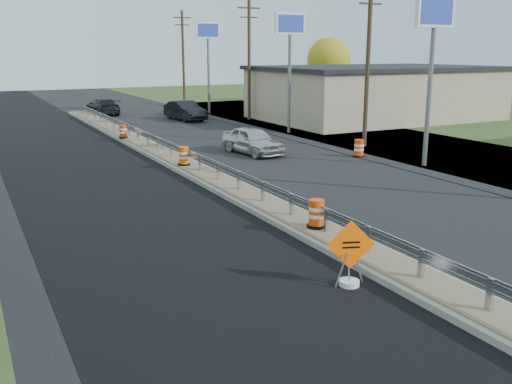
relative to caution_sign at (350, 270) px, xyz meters
name	(u,v)px	position (x,y,z in m)	size (l,w,h in m)	color
ground	(263,207)	(1.51, 7.21, -0.41)	(140.00, 140.00, 0.00)	black
milled_overlay	(84,169)	(-2.89, 17.21, -0.41)	(7.20, 120.00, 0.01)	black
median	(185,165)	(1.51, 15.21, -0.30)	(1.60, 55.00, 0.23)	gray
guardrail	(178,150)	(1.51, 16.21, 0.31)	(0.10, 46.15, 0.72)	silver
retail_building_near	(375,92)	(22.49, 27.21, 1.74)	(18.50, 12.50, 4.27)	tan
pylon_sign_south	(434,28)	(12.01, 10.21, 6.06)	(2.20, 0.30, 7.90)	slate
pylon_sign_mid	(290,35)	(12.01, 23.21, 6.06)	(2.20, 0.30, 7.90)	slate
pylon_sign_north	(208,39)	(12.01, 37.21, 6.06)	(2.20, 0.30, 7.90)	slate
utility_pole_smid	(368,60)	(13.01, 16.21, 4.52)	(1.90, 0.26, 9.40)	#473523
utility_pole_nmid	(249,58)	(13.01, 31.21, 4.52)	(1.90, 0.26, 9.40)	#473523
utility_pole_north	(183,56)	(13.01, 46.21, 4.52)	(1.90, 0.26, 9.40)	#473523
tree_far_yellow	(329,60)	(27.51, 41.21, 4.12)	(4.62, 4.62, 6.86)	#473523
caution_sign	(350,270)	(0.00, 0.00, 0.00)	(1.12, 0.49, 1.63)	white
barrel_median_near	(316,214)	(1.47, 3.69, 0.23)	(0.59, 0.59, 0.86)	black
barrel_median_mid	(184,156)	(1.28, 14.74, 0.23)	(0.59, 0.59, 0.87)	black
barrel_median_far	(123,132)	(0.96, 24.60, 0.20)	(0.54, 0.54, 0.80)	black
barrel_shoulder_near	(359,149)	(10.71, 13.70, 0.02)	(0.62, 0.62, 0.92)	black
barrel_shoulder_far	(182,108)	(10.02, 38.91, -0.01)	(0.58, 0.58, 0.85)	black
car_silver	(253,140)	(6.14, 17.12, 0.32)	(1.72, 4.29, 1.46)	silver
car_dark_mid	(185,110)	(8.32, 33.44, 0.36)	(1.65, 4.73, 1.56)	black
car_dark_far	(103,106)	(3.31, 40.53, 0.31)	(2.04, 5.02, 1.46)	black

